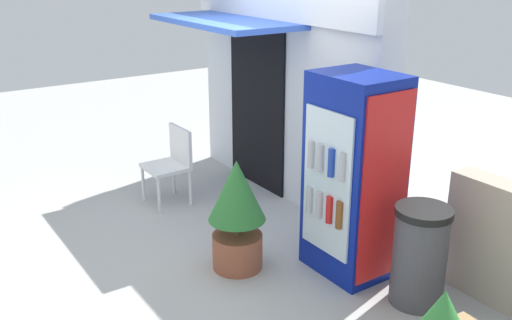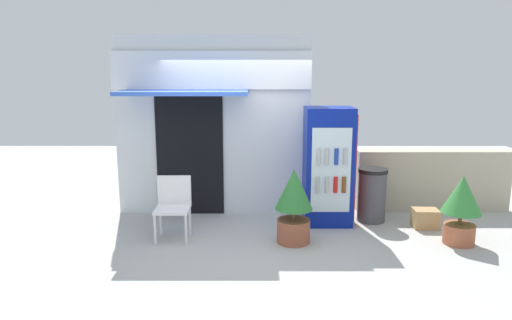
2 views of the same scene
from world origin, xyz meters
The scene contains 6 objects.
ground centered at (0.00, 0.00, 0.00)m, with size 16.00×16.00×0.00m, color #B2B2AD.
storefront_building centered at (-0.49, 1.34, 1.49)m, with size 3.14×1.23×2.88m.
drink_cooler centered at (1.34, 0.73, 0.90)m, with size 0.74×0.65×1.80m.
plastic_chair centered at (-0.94, 0.10, 0.51)m, with size 0.48×0.45×0.88m.
potted_plant_near_shop centered at (0.74, -0.09, 0.57)m, with size 0.52×0.52×1.04m.
trash_bin centered at (2.05, 0.82, 0.43)m, with size 0.46×0.46×0.85m.
Camera 1 is at (4.73, -2.59, 2.72)m, focal length 40.63 mm.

